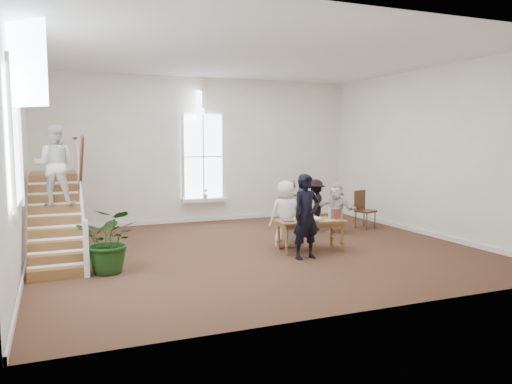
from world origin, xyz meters
name	(u,v)px	position (x,y,z in m)	size (l,w,h in m)	color
ground	(257,250)	(0.00, 0.00, 0.00)	(10.00, 10.00, 0.00)	#492B1C
room_shell	(204,209)	(0.00, 4.39, 0.40)	(10.49, 10.00, 10.00)	silver
staircase	(55,185)	(-4.34, 0.75, 1.62)	(1.10, 4.10, 2.92)	brown
library_table	(310,223)	(1.12, -0.52, 0.65)	(1.64, 0.95, 0.78)	brown
police_officer	(306,217)	(0.68, -1.18, 0.93)	(0.68, 0.44, 1.86)	black
elderly_woman	(286,214)	(0.78, 0.07, 0.80)	(0.79, 0.51, 1.61)	silver
person_yellow	(288,211)	(1.08, 0.57, 0.80)	(0.78, 0.61, 1.61)	#CCB780
woman_cluster_a	(304,204)	(1.92, 1.29, 0.83)	(0.97, 0.40, 1.66)	navy
woman_cluster_b	(315,205)	(2.52, 1.74, 0.73)	(0.95, 0.54, 1.47)	black
woman_cluster_c	(336,208)	(2.82, 1.09, 0.70)	(1.30, 0.41, 1.40)	silver
floor_plant	(110,240)	(-3.40, -0.78, 0.65)	(1.16, 1.01, 1.29)	#173B12
side_chair	(363,207)	(3.97, 1.51, 0.63)	(0.61, 0.61, 1.11)	#311D0D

